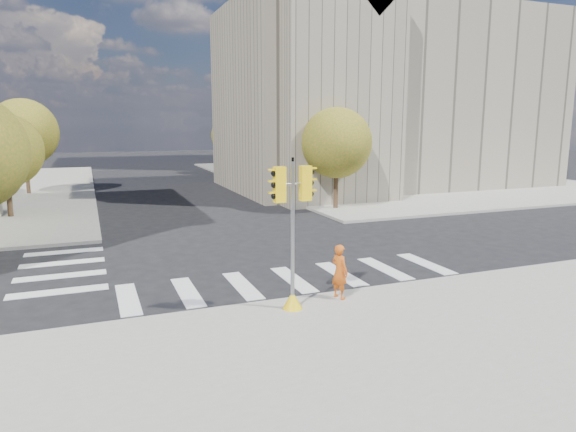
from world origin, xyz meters
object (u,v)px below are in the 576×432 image
at_px(lamp_far, 253,130).
at_px(traffic_signal, 293,247).
at_px(lamp_near, 316,133).
at_px(photographer, 340,271).

relative_size(lamp_far, traffic_signal, 1.92).
bearing_deg(lamp_far, lamp_near, -90.00).
bearing_deg(lamp_near, lamp_far, 90.00).
bearing_deg(photographer, lamp_near, -40.46).
relative_size(traffic_signal, photographer, 2.59).
xyz_separation_m(traffic_signal, photographer, (1.61, 0.31, -0.96)).
bearing_deg(traffic_signal, photographer, 8.18).
bearing_deg(lamp_far, traffic_signal, -105.77).
distance_m(lamp_far, traffic_signal, 34.30).
distance_m(lamp_near, lamp_far, 14.00).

